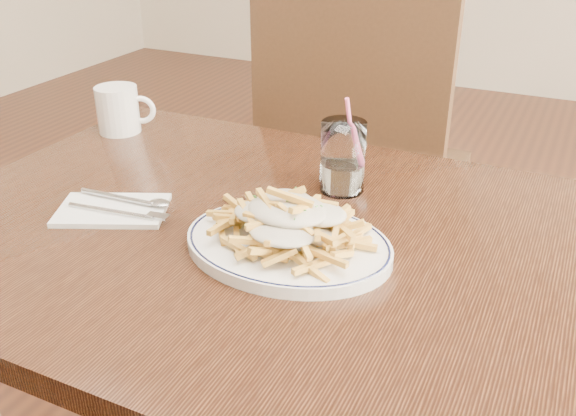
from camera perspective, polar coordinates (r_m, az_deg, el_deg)
The scene contains 8 objects.
table at distance 1.02m, azimuth 0.45°, elevation -6.19°, with size 1.20×0.80×0.75m.
chair_far at distance 1.70m, azimuth 6.38°, elevation 4.71°, with size 0.49×0.49×1.04m.
fries_plate at distance 0.93m, azimuth -0.00°, elevation -3.26°, with size 0.34×0.31×0.02m.
loaded_fries at distance 0.91m, azimuth -0.00°, elevation -0.80°, with size 0.26×0.23×0.07m.
napkin at distance 1.07m, azimuth -15.35°, elevation -0.18°, with size 0.17×0.11×0.01m, color white.
cutlery at distance 1.08m, azimuth -15.21°, elevation 0.30°, with size 0.20×0.08×0.01m.
water_glass at distance 1.10m, azimuth 4.88°, elevation 4.16°, with size 0.08×0.08×0.17m.
coffee_mug at distance 1.41m, azimuth -14.78°, elevation 8.46°, with size 0.12×0.09×0.10m.
Camera 1 is at (0.36, -0.77, 1.23)m, focal length 40.00 mm.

